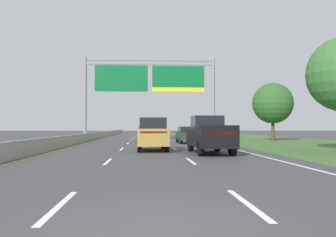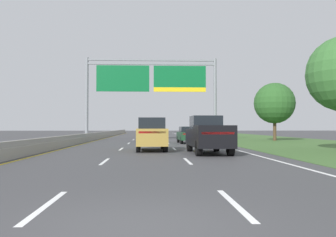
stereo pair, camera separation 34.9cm
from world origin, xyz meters
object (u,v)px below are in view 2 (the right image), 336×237
roadside_tree_mid (275,103)px  car_navy_centre_lane_sedan (148,134)px  car_darkgreen_right_lane_sedan (188,135)px  overhead_sign_gantry (151,82)px  pickup_truck_black (208,135)px  car_gold_centre_lane_suv (151,134)px

roadside_tree_mid → car_navy_centre_lane_sedan: bearing=-175.1°
car_darkgreen_right_lane_sedan → car_navy_centre_lane_sedan: size_ratio=1.01×
roadside_tree_mid → overhead_sign_gantry: bearing=172.7°
car_darkgreen_right_lane_sedan → car_navy_centre_lane_sedan: (-3.88, 4.29, 0.00)m
pickup_truck_black → car_navy_centre_lane_sedan: pickup_truck_black is taller
car_navy_centre_lane_sedan → car_gold_centre_lane_suv: (0.35, -14.89, 0.28)m
pickup_truck_black → roadside_tree_mid: roadside_tree_mid is taller
car_gold_centre_lane_suv → roadside_tree_mid: roadside_tree_mid is taller
roadside_tree_mid → car_darkgreen_right_lane_sedan: bearing=-151.8°
car_darkgreen_right_lane_sedan → car_navy_centre_lane_sedan: 5.78m
overhead_sign_gantry → pickup_truck_black: (3.23, -20.40, -5.62)m
car_darkgreen_right_lane_sedan → car_navy_centre_lane_sedan: bearing=40.7°
overhead_sign_gantry → car_navy_centre_lane_sedan: size_ratio=3.41×
pickup_truck_black → car_gold_centre_lane_suv: (-3.29, 2.56, 0.02)m
overhead_sign_gantry → car_navy_centre_lane_sedan: 6.59m
car_navy_centre_lane_sedan → car_gold_centre_lane_suv: size_ratio=0.93×
pickup_truck_black → car_gold_centre_lane_suv: size_ratio=1.15×
overhead_sign_gantry → car_navy_centre_lane_sedan: overhead_sign_gantry is taller
overhead_sign_gantry → car_navy_centre_lane_sedan: (-0.41, -2.95, -5.88)m
pickup_truck_black → overhead_sign_gantry: bearing=7.7°
car_gold_centre_lane_suv → car_darkgreen_right_lane_sedan: bearing=-19.6°
car_navy_centre_lane_sedan → car_gold_centre_lane_suv: car_gold_centre_lane_suv is taller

